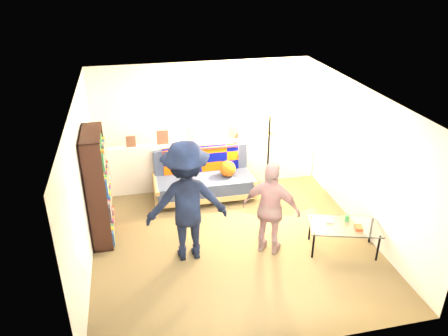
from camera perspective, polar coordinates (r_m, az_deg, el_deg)
name	(u,v)px	position (r m, az deg, el deg)	size (l,w,h in m)	color
ground	(229,233)	(7.55, 0.67, -8.49)	(5.00, 5.00, 0.00)	brown
room_shell	(223,132)	(7.17, -0.12, 4.71)	(4.60, 5.05, 2.45)	silver
half_wall_ledge	(209,163)	(8.83, -1.97, 0.68)	(4.45, 0.15, 1.00)	silver
ledge_decor	(197,133)	(8.51, -3.52, 4.60)	(2.97, 0.02, 0.45)	brown
futon_sofa	(204,178)	(8.48, -2.61, -1.33)	(1.94, 0.96, 0.83)	tan
bookshelf	(98,191)	(7.31, -16.12, -2.85)	(0.31, 0.94, 1.87)	black
coffee_table	(345,227)	(7.19, 15.50, -7.43)	(1.23, 0.89, 0.57)	black
floor_lamp	(270,133)	(8.51, 6.01, 4.51)	(0.32, 0.31, 1.66)	black
person_left	(187,202)	(6.56, -4.89, -4.41)	(1.25, 0.72, 1.93)	black
person_right	(271,209)	(6.76, 6.18, -5.37)	(0.90, 0.38, 1.54)	pink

